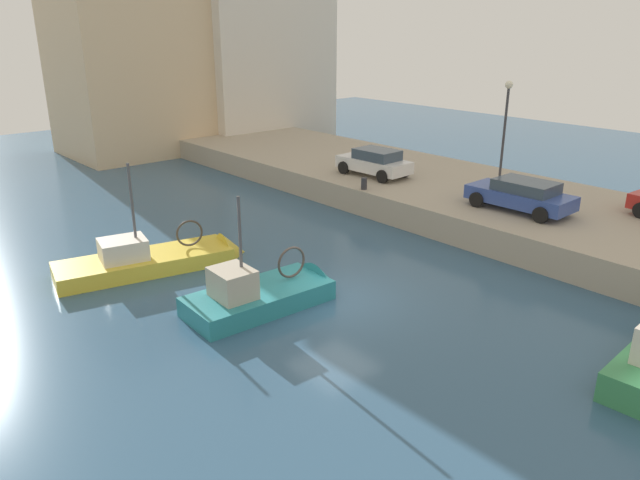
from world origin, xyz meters
name	(u,v)px	position (x,y,z in m)	size (l,w,h in m)	color
water_surface	(334,300)	(0.00, 0.00, 0.00)	(80.00, 80.00, 0.00)	#335675
quay_wall	(526,213)	(11.50, 0.00, 0.60)	(9.00, 56.00, 1.20)	#ADA08C
fishing_boat_teal	(270,301)	(-1.78, 1.14, 0.12)	(5.52, 2.50, 4.70)	teal
fishing_boat_yellow	(158,265)	(-3.09, 6.28, 0.11)	(7.23, 3.32, 4.90)	gold
parked_car_blue	(521,195)	(9.83, -0.61, 1.88)	(2.05, 4.29, 1.30)	#334C9E
parked_car_white	(375,162)	(9.65, 7.55, 1.90)	(2.02, 3.90, 1.36)	silver
mooring_bollard_north	(364,184)	(7.35, 6.00, 1.48)	(0.28, 0.28, 0.55)	#2D2D33
quay_streetlamp	(506,116)	(13.00, 2.46, 4.45)	(0.36, 0.36, 4.83)	#38383D
waterfront_building_west	(135,43)	(6.39, 26.67, 7.20)	(10.44, 8.04, 14.36)	beige
waterfront_building_central	(250,8)	(15.12, 25.81, 9.53)	(10.60, 8.10, 19.01)	silver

